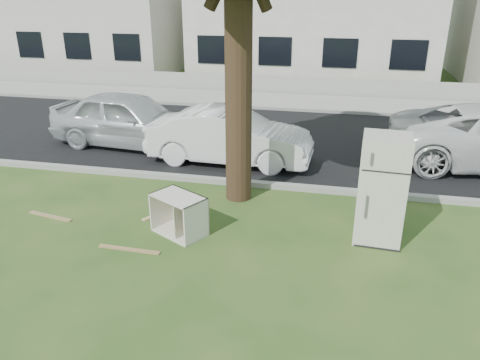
% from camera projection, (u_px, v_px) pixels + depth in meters
% --- Properties ---
extents(ground, '(120.00, 120.00, 0.00)m').
position_uv_depth(ground, '(239.00, 240.00, 8.29)').
color(ground, '#274A1A').
extents(road, '(120.00, 7.00, 0.01)m').
position_uv_depth(road, '(283.00, 140.00, 13.71)').
color(road, black).
rests_on(road, ground).
extents(kerb_near, '(120.00, 0.18, 0.12)m').
position_uv_depth(kerb_near, '(262.00, 187.00, 10.50)').
color(kerb_near, gray).
rests_on(kerb_near, ground).
extents(kerb_far, '(120.00, 0.18, 0.12)m').
position_uv_depth(kerb_far, '(295.00, 111.00, 16.92)').
color(kerb_far, gray).
rests_on(kerb_far, ground).
extents(sidewalk, '(120.00, 2.80, 0.01)m').
position_uv_depth(sidewalk, '(299.00, 102.00, 18.22)').
color(sidewalk, gray).
rests_on(sidewalk, ground).
extents(low_wall, '(120.00, 0.15, 0.70)m').
position_uv_depth(low_wall, '(304.00, 86.00, 19.54)').
color(low_wall, gray).
rests_on(low_wall, ground).
extents(townhouse_left, '(10.20, 8.16, 7.04)m').
position_uv_depth(townhouse_left, '(91.00, 0.00, 25.11)').
color(townhouse_left, beige).
rests_on(townhouse_left, ground).
extents(fridge, '(0.83, 0.78, 1.92)m').
position_uv_depth(fridge, '(382.00, 189.00, 7.98)').
color(fridge, silver).
rests_on(fridge, ground).
extents(cabinet, '(1.11, 0.97, 0.74)m').
position_uv_depth(cabinet, '(179.00, 215.00, 8.40)').
color(cabinet, white).
rests_on(cabinet, ground).
extents(plank_a, '(1.12, 0.12, 0.02)m').
position_uv_depth(plank_a, '(129.00, 249.00, 7.98)').
color(plank_a, '#9C794B').
rests_on(plank_a, ground).
extents(plank_b, '(1.00, 0.27, 0.02)m').
position_uv_depth(plank_b, '(50.00, 216.00, 9.13)').
color(plank_b, olive).
rests_on(plank_b, ground).
extents(plank_c, '(0.50, 0.75, 0.02)m').
position_uv_depth(plank_c, '(160.00, 213.00, 9.25)').
color(plank_c, tan).
rests_on(plank_c, ground).
extents(car_center, '(4.17, 1.57, 1.36)m').
position_uv_depth(car_center, '(230.00, 136.00, 11.76)').
color(car_center, silver).
rests_on(car_center, ground).
extents(car_left, '(4.60, 2.23, 1.51)m').
position_uv_depth(car_left, '(130.00, 119.00, 12.99)').
color(car_left, silver).
rests_on(car_left, ground).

